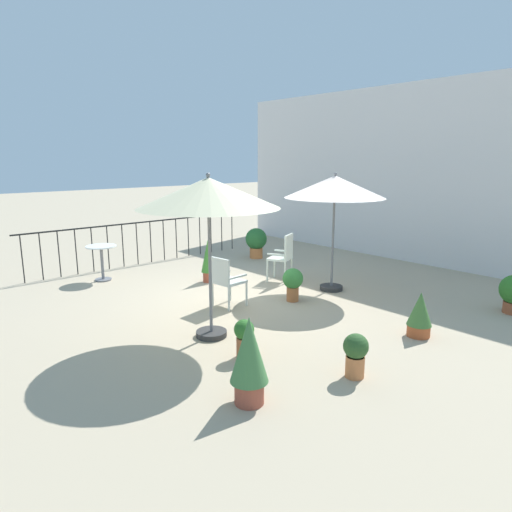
% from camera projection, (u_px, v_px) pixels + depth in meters
% --- Properties ---
extents(ground_plane, '(60.00, 60.00, 0.00)m').
position_uv_depth(ground_plane, '(242.00, 297.00, 8.27)').
color(ground_plane, tan).
extents(villa_facade, '(10.21, 0.30, 4.22)m').
position_uv_depth(villa_facade, '(400.00, 174.00, 11.11)').
color(villa_facade, silver).
rests_on(villa_facade, ground).
extents(terrace_railing, '(0.03, 5.75, 1.01)m').
position_uv_depth(terrace_railing, '(144.00, 235.00, 10.81)').
color(terrace_railing, black).
rests_on(terrace_railing, ground).
extents(patio_umbrella_0, '(1.94, 1.94, 2.30)m').
position_uv_depth(patio_umbrella_0, '(208.00, 194.00, 6.04)').
color(patio_umbrella_0, '#2D2D2D').
rests_on(patio_umbrella_0, ground).
extents(patio_umbrella_1, '(1.87, 1.87, 2.24)m').
position_uv_depth(patio_umbrella_1, '(335.00, 188.00, 8.34)').
color(patio_umbrella_1, '#2D2D2D').
rests_on(patio_umbrella_1, ground).
extents(cafe_table_0, '(0.61, 0.61, 0.73)m').
position_uv_depth(cafe_table_0, '(102.00, 257.00, 9.32)').
color(cafe_table_0, white).
rests_on(cafe_table_0, ground).
extents(patio_chair_0, '(0.48, 0.50, 0.87)m').
position_uv_depth(patio_chair_0, '(226.00, 278.00, 7.64)').
color(patio_chair_0, silver).
rests_on(patio_chair_0, ground).
extents(patio_chair_1, '(0.57, 0.58, 0.98)m').
position_uv_depth(patio_chair_1, '(284.00, 254.00, 9.25)').
color(patio_chair_1, silver).
rests_on(patio_chair_1, ground).
extents(potted_plant_1, '(0.28, 0.28, 0.87)m').
position_uv_depth(potted_plant_1, '(208.00, 260.00, 9.21)').
color(potted_plant_1, '#B14D35').
rests_on(potted_plant_1, ground).
extents(potted_plant_2, '(0.40, 0.40, 0.95)m').
position_uv_depth(potted_plant_2, '(249.00, 357.00, 4.60)').
color(potted_plant_2, '#9B4936').
rests_on(potted_plant_2, ground).
extents(potted_plant_3, '(0.35, 0.35, 0.65)m').
position_uv_depth(potted_plant_3, '(420.00, 314.00, 6.40)').
color(potted_plant_3, '#AF522B').
rests_on(potted_plant_3, ground).
extents(potted_plant_4, '(0.26, 0.26, 0.51)m').
position_uv_depth(potted_plant_4, '(244.00, 336.00, 5.73)').
color(potted_plant_4, '#A15934').
rests_on(potted_plant_4, ground).
extents(potted_plant_5, '(0.54, 0.54, 0.76)m').
position_uv_depth(potted_plant_5, '(256.00, 241.00, 11.44)').
color(potted_plant_5, '#C5713C').
rests_on(potted_plant_5, ground).
extents(potted_plant_6, '(0.29, 0.29, 0.53)m').
position_uv_depth(potted_plant_6, '(355.00, 353.00, 5.20)').
color(potted_plant_6, '#C27241').
rests_on(potted_plant_6, ground).
extents(potted_plant_7, '(0.37, 0.37, 0.59)m').
position_uv_depth(potted_plant_7, '(293.00, 282.00, 7.99)').
color(potted_plant_7, '#AF6437').
rests_on(potted_plant_7, ground).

